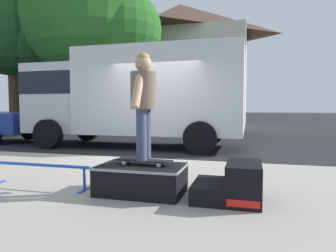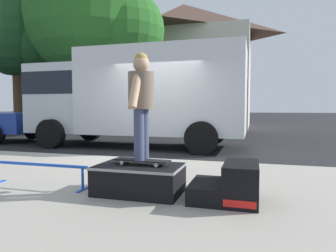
# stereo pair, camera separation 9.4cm
# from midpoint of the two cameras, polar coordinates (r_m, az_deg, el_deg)

# --- Properties ---
(ground_plane) EXTENTS (140.00, 140.00, 0.00)m
(ground_plane) POSITION_cam_midpoint_polar(r_m,az_deg,el_deg) (7.39, -4.28, -6.29)
(ground_plane) COLOR black
(sidewalk_slab) EXTENTS (50.00, 5.00, 0.12)m
(sidewalk_slab) POSITION_cam_midpoint_polar(r_m,az_deg,el_deg) (4.74, -17.14, -11.30)
(sidewalk_slab) COLOR #A8A093
(sidewalk_slab) RESTS_ON ground
(skate_box) EXTENTS (1.14, 0.73, 0.38)m
(skate_box) POSITION_cam_midpoint_polar(r_m,az_deg,el_deg) (4.06, -4.83, -9.87)
(skate_box) COLOR black
(skate_box) RESTS_ON sidewalk_slab
(kicker_ramp) EXTENTS (0.82, 0.75, 0.47)m
(kicker_ramp) POSITION_cam_midpoint_polar(r_m,az_deg,el_deg) (3.82, 12.49, -10.90)
(kicker_ramp) COLOR black
(kicker_ramp) RESTS_ON sidewalk_slab
(grind_rail) EXTENTS (1.62, 0.28, 0.34)m
(grind_rail) POSITION_cam_midpoint_polar(r_m,az_deg,el_deg) (4.74, -23.02, -7.47)
(grind_rail) COLOR blue
(grind_rail) RESTS_ON sidewalk_slab
(skateboard) EXTENTS (0.79, 0.25, 0.07)m
(skateboard) POSITION_cam_midpoint_polar(r_m,az_deg,el_deg) (4.05, -4.39, -6.55)
(skateboard) COLOR black
(skateboard) RESTS_ON skate_box
(skater_kid) EXTENTS (0.34, 0.73, 1.42)m
(skater_kid) POSITION_cam_midpoint_polar(r_m,az_deg,el_deg) (3.99, -4.44, 5.52)
(skater_kid) COLOR #3F4766
(skater_kid) RESTS_ON skateboard
(box_truck) EXTENTS (6.91, 2.63, 3.05)m
(box_truck) POSITION_cam_midpoint_polar(r_m,az_deg,el_deg) (9.75, -6.04, 6.11)
(box_truck) COLOR silver
(box_truck) RESTS_ON ground
(street_tree_main) EXTENTS (5.82, 5.29, 8.28)m
(street_tree_main) POSITION_cam_midpoint_polar(r_m,az_deg,el_deg) (18.93, -26.03, 16.05)
(street_tree_main) COLOR brown
(street_tree_main) RESTS_ON ground
(street_tree_neighbour) EXTENTS (6.77, 6.15, 8.77)m
(street_tree_neighbour) POSITION_cam_midpoint_polar(r_m,az_deg,el_deg) (15.84, -13.11, 19.04)
(street_tree_neighbour) COLOR brown
(street_tree_neighbour) RESTS_ON ground
(house_behind) EXTENTS (9.54, 8.22, 8.40)m
(house_behind) POSITION_cam_midpoint_polar(r_m,az_deg,el_deg) (21.33, 3.02, 11.58)
(house_behind) COLOR beige
(house_behind) RESTS_ON ground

